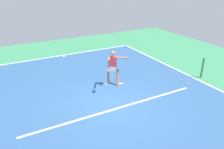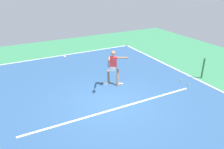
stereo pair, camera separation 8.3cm
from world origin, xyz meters
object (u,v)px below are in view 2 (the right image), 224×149
at_px(net_post, 203,68).
at_px(tennis_player, 113,66).
at_px(tennis_ball_by_sideline, 181,80).
at_px(tennis_ball_near_player, 189,84).

distance_m(net_post, tennis_player, 4.65).
xyz_separation_m(net_post, tennis_ball_by_sideline, (1.20, -0.21, -0.50)).
distance_m(tennis_player, tennis_ball_near_player, 3.77).
distance_m(net_post, tennis_ball_near_player, 1.32).
relative_size(tennis_player, tennis_ball_near_player, 26.04).
height_order(net_post, tennis_player, tennis_player).
bearing_deg(net_post, tennis_player, -17.65).
bearing_deg(net_post, tennis_ball_near_player, 14.34).
bearing_deg(tennis_ball_near_player, tennis_player, -27.84).
bearing_deg(tennis_player, net_post, -167.51).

